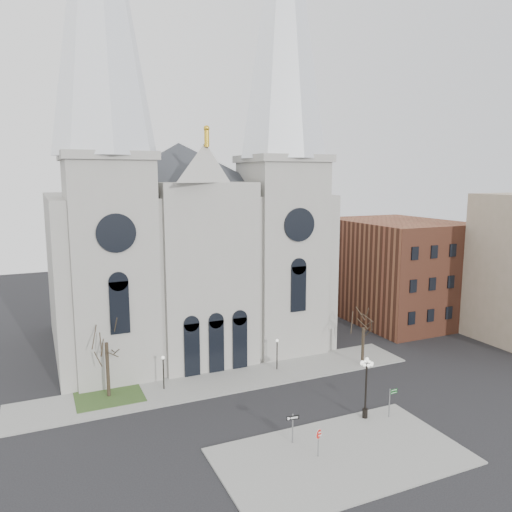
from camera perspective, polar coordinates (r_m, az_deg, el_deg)
name	(u,v)px	position (r m, az deg, el deg)	size (l,w,h in m)	color
ground	(274,433)	(41.92, 2.04, -19.60)	(160.00, 160.00, 0.00)	black
sidewalk_near	(341,456)	(39.45, 9.71, -21.60)	(18.00, 10.00, 0.14)	gray
sidewalk_far	(225,381)	(50.99, -3.57, -14.06)	(40.00, 6.00, 0.14)	gray
grass_patch	(109,396)	(49.51, -16.45, -15.14)	(6.00, 5.00, 0.18)	#314C20
cathedral	(187,190)	(58.15, -7.89, 7.43)	(33.00, 26.66, 54.00)	#9D9A92
bg_building_brick	(396,270)	(73.02, 15.76, -1.55)	(14.00, 18.00, 14.00)	brown
tree_left	(106,339)	(47.55, -16.75, -9.09)	(3.20, 3.20, 7.50)	black
tree_right	(364,325)	(54.62, 12.20, -7.74)	(3.20, 3.20, 6.00)	black
ped_lamp_left	(163,367)	(48.98, -10.55, -12.34)	(0.32, 0.32, 3.26)	black
ped_lamp_right	(277,349)	(52.81, 2.42, -10.57)	(0.32, 0.32, 3.26)	black
stop_sign	(318,436)	(38.28, 7.14, -19.79)	(0.77, 0.11, 2.13)	slate
globe_lamp	(366,380)	(43.45, 12.49, -13.68)	(1.45, 1.45, 5.28)	black
one_way_sign	(293,424)	(39.75, 4.21, -18.56)	(1.01, 0.17, 2.32)	slate
street_name_sign	(390,400)	(44.85, 15.10, -15.64)	(0.79, 0.10, 2.47)	slate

